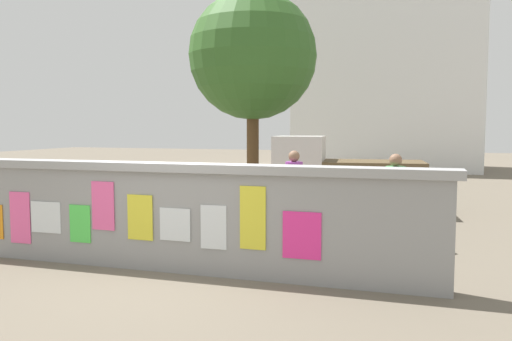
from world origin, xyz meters
TOP-DOWN VIEW (x-y plane):
  - ground at (0.00, 8.00)m, footprint 60.00×60.00m
  - poster_wall at (-0.01, -0.00)m, footprint 7.67×0.42m
  - auto_rickshaw_truck at (1.46, 6.05)m, footprint 3.74×1.87m
  - motorcycle at (-0.84, 1.49)m, footprint 1.90×0.56m
  - bicycle_near at (-2.73, 1.22)m, footprint 1.71×0.44m
  - bicycle_far at (-1.61, 5.44)m, footprint 1.69×0.45m
  - person_walking at (2.92, 2.53)m, footprint 0.47×0.47m
  - person_bystander at (0.98, 3.15)m, footprint 0.46×0.46m
  - tree_roadside at (-1.83, 9.32)m, footprint 4.10×4.10m
  - building_background at (1.74, 20.22)m, footprint 8.90×5.81m

SIDE VIEW (x-z plane):
  - ground at x=0.00m, z-range 0.00..0.00m
  - bicycle_near at x=-2.73m, z-range -0.11..0.84m
  - bicycle_far at x=-1.61m, z-range -0.11..0.84m
  - motorcycle at x=-0.84m, z-range 0.03..0.90m
  - poster_wall at x=-0.01m, z-range 0.02..1.59m
  - auto_rickshaw_truck at x=1.46m, z-range -0.02..1.83m
  - person_walking at x=2.92m, z-range 0.18..1.80m
  - person_bystander at x=0.98m, z-range 0.18..1.80m
  - tree_roadside at x=-1.83m, z-range 1.13..7.53m
  - building_background at x=1.74m, z-range 0.02..9.30m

